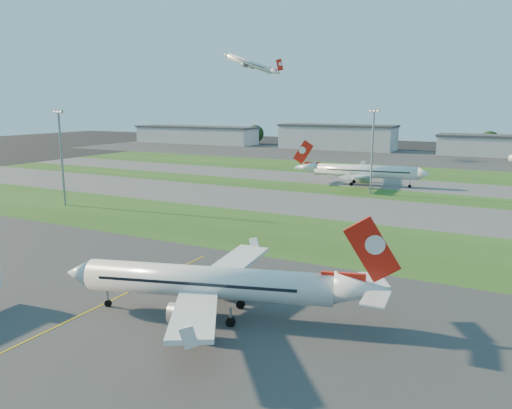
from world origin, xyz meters
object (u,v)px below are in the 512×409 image
Objects in this scene: airliner_parked at (210,283)px; light_mast_west at (61,151)px; airliner_taxiing at (364,172)px; light_mast_centre at (372,146)px.

light_mast_west is (-75.09, 43.21, 10.36)m from airliner_parked.
airliner_parked is at bearing 88.24° from airliner_taxiing.
airliner_parked is 116.12m from airliner_taxiing.
airliner_taxiing is 1.66× the size of light_mast_west.
light_mast_centre is at bearing 38.66° from light_mast_west.
light_mast_west is at bearing 133.48° from airliner_parked.
light_mast_west is 89.64m from light_mast_centre.
airliner_parked is 99.87m from light_mast_centre.
airliner_parked is 87.25m from light_mast_west.
airliner_parked is at bearing -29.92° from light_mast_west.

